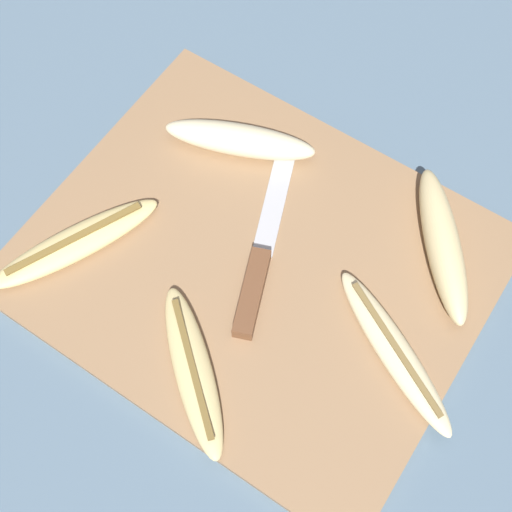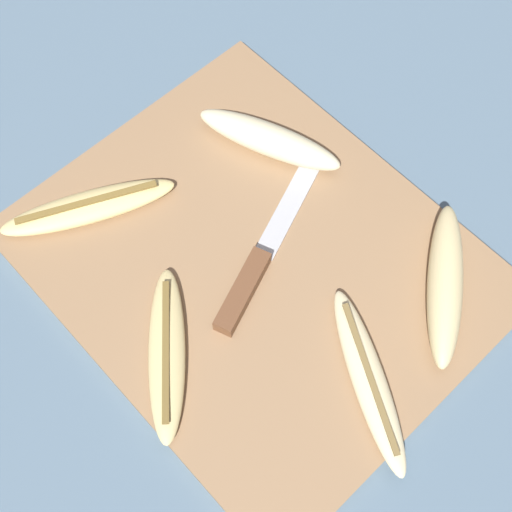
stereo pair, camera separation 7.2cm
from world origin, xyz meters
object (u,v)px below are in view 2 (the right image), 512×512
Objects in this scene: banana_cream_curved at (368,379)px; banana_bright_far at (269,139)px; banana_golden_short at (88,207)px; knife at (253,272)px; banana_ripe_center at (445,283)px; banana_spotted_left at (167,353)px.

banana_bright_far is at bearing 155.83° from banana_cream_curved.
banana_golden_short is at bearing -110.07° from banana_bright_far.
banana_bright_far is (-0.10, 0.12, 0.01)m from knife.
banana_bright_far reaches higher than banana_golden_short.
banana_golden_short is 1.16× the size of banana_ripe_center.
banana_ripe_center is (0.14, 0.25, 0.01)m from banana_spotted_left.
knife is 1.38× the size of banana_spotted_left.
banana_ripe_center reaches higher than knife.
knife is 0.19m from banana_ripe_center.
banana_ripe_center is (0.24, 0.01, -0.00)m from banana_bright_far.
knife is at bearing 23.70° from banana_golden_short.
banana_bright_far is at bearing 109.35° from knife.
banana_spotted_left reaches higher than knife.
banana_bright_far and banana_ripe_center have the same top height.
banana_ripe_center is (-0.01, 0.12, 0.01)m from banana_cream_curved.
knife is 1.35× the size of banana_ripe_center.
banana_golden_short is 1.18× the size of banana_spotted_left.
banana_golden_short is 0.21m from banana_bright_far.
banana_ripe_center reaches higher than banana_golden_short.
banana_cream_curved is at bearing -19.93° from knife.
banana_bright_far is at bearing 114.39° from banana_spotted_left.
banana_spotted_left is at bearing -140.84° from banana_cream_curved.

